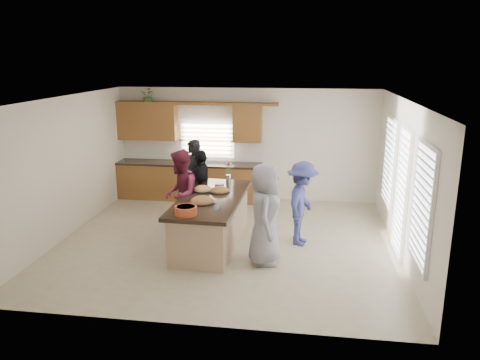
% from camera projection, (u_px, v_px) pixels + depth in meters
% --- Properties ---
extents(floor, '(6.50, 6.50, 0.00)m').
position_uv_depth(floor, '(227.00, 241.00, 9.26)').
color(floor, beige).
rests_on(floor, ground).
extents(room_shell, '(6.52, 6.02, 2.81)m').
position_uv_depth(room_shell, '(226.00, 147.00, 8.77)').
color(room_shell, silver).
rests_on(room_shell, ground).
extents(back_cabinetry, '(4.08, 0.66, 2.46)m').
position_uv_depth(back_cabinetry, '(188.00, 164.00, 11.84)').
color(back_cabinetry, brown).
rests_on(back_cabinetry, ground).
extents(right_wall_glazing, '(0.06, 4.00, 2.25)m').
position_uv_depth(right_wall_glazing, '(402.00, 184.00, 8.34)').
color(right_wall_glazing, white).
rests_on(right_wall_glazing, ground).
extents(island, '(1.24, 2.74, 0.95)m').
position_uv_depth(island, '(211.00, 221.00, 9.05)').
color(island, tan).
rests_on(island, ground).
extents(platter_front, '(0.47, 0.47, 0.19)m').
position_uv_depth(platter_front, '(202.00, 201.00, 8.56)').
color(platter_front, black).
rests_on(platter_front, island).
extents(platter_mid, '(0.41, 0.41, 0.17)m').
position_uv_depth(platter_mid, '(220.00, 191.00, 9.23)').
color(platter_mid, black).
rests_on(platter_mid, island).
extents(platter_back, '(0.40, 0.40, 0.16)m').
position_uv_depth(platter_back, '(203.00, 190.00, 9.31)').
color(platter_back, black).
rests_on(platter_back, island).
extents(salad_bowl, '(0.38, 0.38, 0.15)m').
position_uv_depth(salad_bowl, '(186.00, 210.00, 7.90)').
color(salad_bowl, '#BC4622').
rests_on(salad_bowl, island).
extents(clear_cup, '(0.09, 0.09, 0.10)m').
position_uv_depth(clear_cup, '(217.00, 208.00, 8.09)').
color(clear_cup, white).
rests_on(clear_cup, island).
extents(plate_stack, '(0.19, 0.19, 0.05)m').
position_uv_depth(plate_stack, '(219.00, 185.00, 9.68)').
color(plate_stack, '#BA8DCD').
rests_on(plate_stack, island).
extents(flower_vase, '(0.14, 0.14, 0.43)m').
position_uv_depth(flower_vase, '(228.00, 171.00, 9.92)').
color(flower_vase, silver).
rests_on(flower_vase, island).
extents(potted_plant, '(0.44, 0.41, 0.40)m').
position_uv_depth(potted_plant, '(149.00, 96.00, 11.62)').
color(potted_plant, '#477C31').
rests_on(potted_plant, back_cabinetry).
extents(woman_left_back, '(0.71, 0.77, 1.76)m').
position_uv_depth(woman_left_back, '(193.00, 178.00, 10.56)').
color(woman_left_back, black).
rests_on(woman_left_back, ground).
extents(woman_left_mid, '(0.77, 0.94, 1.79)m').
position_uv_depth(woman_left_mid, '(181.00, 194.00, 9.28)').
color(woman_left_mid, maroon).
rests_on(woman_left_mid, ground).
extents(woman_left_front, '(0.52, 0.99, 1.62)m').
position_uv_depth(woman_left_front, '(202.00, 186.00, 10.19)').
color(woman_left_front, black).
rests_on(woman_left_front, ground).
extents(woman_right_back, '(0.81, 1.16, 1.64)m').
position_uv_depth(woman_right_back, '(302.00, 203.00, 8.95)').
color(woman_right_back, navy).
rests_on(woman_right_back, ground).
extents(woman_right_front, '(0.62, 0.91, 1.81)m').
position_uv_depth(woman_right_front, '(265.00, 214.00, 8.09)').
color(woman_right_front, gray).
rests_on(woman_right_front, ground).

